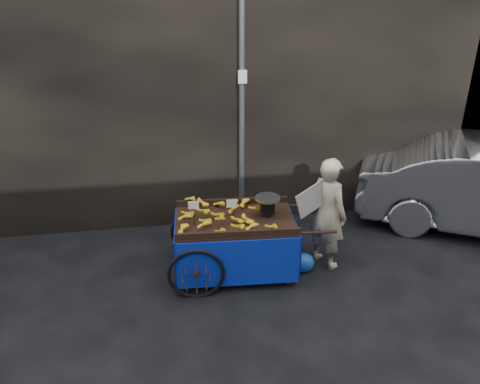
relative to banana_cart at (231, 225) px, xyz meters
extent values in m
plane|color=black|center=(0.03, -0.16, -0.71)|extent=(80.00, 80.00, 0.00)
cube|color=black|center=(-0.97, 2.44, 1.79)|extent=(11.00, 2.00, 5.00)
cylinder|color=slate|center=(0.33, 1.14, 1.29)|extent=(0.08, 0.08, 4.00)
cube|color=white|center=(0.33, 1.09, 1.69)|extent=(0.12, 0.02, 0.18)
cube|color=black|center=(0.05, 0.00, 0.05)|extent=(1.58, 1.05, 0.06)
cube|color=black|center=(0.08, 0.44, 0.12)|extent=(1.53, 0.14, 0.10)
cube|color=black|center=(0.02, -0.45, 0.12)|extent=(1.53, 0.14, 0.10)
cube|color=black|center=(0.69, -0.43, -0.33)|extent=(0.05, 0.05, 0.76)
cube|color=black|center=(0.74, 0.33, -0.33)|extent=(0.05, 0.05, 0.76)
cylinder|color=black|center=(1.02, -0.45, 0.05)|extent=(0.48, 0.07, 0.04)
cylinder|color=black|center=(1.07, 0.31, 0.05)|extent=(0.48, 0.07, 0.04)
torus|color=black|center=(-0.51, -0.48, -0.38)|extent=(0.72, 0.09, 0.72)
torus|color=black|center=(-0.44, 0.54, -0.38)|extent=(0.72, 0.09, 0.72)
cylinder|color=black|center=(-0.47, 0.03, -0.38)|extent=(0.12, 1.07, 0.05)
cube|color=#082999|center=(0.02, -0.49, -0.27)|extent=(1.56, 0.12, 0.65)
cube|color=#082999|center=(0.08, 0.48, -0.27)|extent=(1.56, 0.12, 0.65)
cube|color=#082999|center=(-0.72, 0.05, -0.27)|extent=(0.08, 0.99, 0.65)
cube|color=#082999|center=(0.82, -0.05, -0.27)|extent=(0.08, 0.99, 0.65)
cube|color=black|center=(0.48, 0.02, 0.21)|extent=(0.18, 0.14, 0.15)
cylinder|color=silver|center=(0.48, 0.02, 0.35)|extent=(0.34, 0.34, 0.03)
cube|color=white|center=(-0.48, -0.07, 0.37)|extent=(0.13, 0.02, 0.10)
cube|color=white|center=(-0.01, -0.11, 0.37)|extent=(0.13, 0.02, 0.10)
imported|color=tan|center=(1.30, 0.00, 0.07)|extent=(0.62, 0.68, 1.57)
cube|color=beige|center=(1.06, -0.08, 0.34)|extent=(0.55, 0.24, 0.50)
ellipsoid|color=#164AAC|center=(0.96, -0.16, -0.58)|extent=(0.30, 0.24, 0.27)
camera|label=1|loc=(-0.74, -5.27, 2.96)|focal=35.00mm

